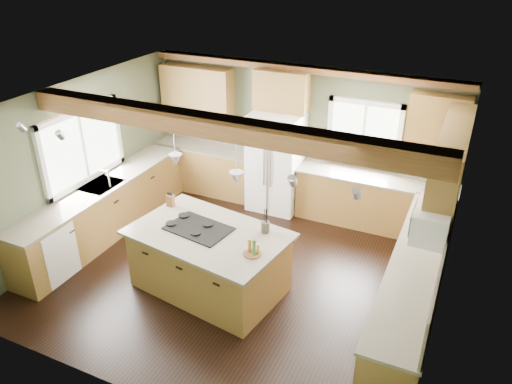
% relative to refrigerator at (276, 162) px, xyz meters
% --- Properties ---
extents(floor, '(5.60, 5.60, 0.00)m').
position_rel_refrigerator_xyz_m(floor, '(0.30, -2.12, -0.90)').
color(floor, black).
rests_on(floor, ground).
extents(ceiling, '(5.60, 5.60, 0.00)m').
position_rel_refrigerator_xyz_m(ceiling, '(0.30, -2.12, 1.70)').
color(ceiling, silver).
rests_on(ceiling, wall_back).
extents(wall_back, '(5.60, 0.00, 5.60)m').
position_rel_refrigerator_xyz_m(wall_back, '(0.30, 0.38, 0.40)').
color(wall_back, '#4E563D').
rests_on(wall_back, ground).
extents(wall_left, '(0.00, 5.00, 5.00)m').
position_rel_refrigerator_xyz_m(wall_left, '(-2.50, -2.12, 0.40)').
color(wall_left, '#4E563D').
rests_on(wall_left, ground).
extents(wall_right, '(0.00, 5.00, 5.00)m').
position_rel_refrigerator_xyz_m(wall_right, '(3.10, -2.12, 0.40)').
color(wall_right, '#4E563D').
rests_on(wall_right, ground).
extents(ceiling_beam, '(5.55, 0.26, 0.26)m').
position_rel_refrigerator_xyz_m(ceiling_beam, '(0.30, -2.62, 1.57)').
color(ceiling_beam, '#4D3016').
rests_on(ceiling_beam, ceiling).
extents(soffit_trim, '(5.55, 0.20, 0.10)m').
position_rel_refrigerator_xyz_m(soffit_trim, '(0.30, 0.28, 1.64)').
color(soffit_trim, '#4D3016').
rests_on(soffit_trim, ceiling).
extents(backsplash_back, '(5.58, 0.03, 0.58)m').
position_rel_refrigerator_xyz_m(backsplash_back, '(0.30, 0.36, 0.31)').
color(backsplash_back, brown).
rests_on(backsplash_back, wall_back).
extents(backsplash_right, '(0.03, 3.70, 0.58)m').
position_rel_refrigerator_xyz_m(backsplash_right, '(3.08, -2.07, 0.31)').
color(backsplash_right, brown).
rests_on(backsplash_right, wall_right).
extents(base_cab_back_left, '(2.02, 0.60, 0.88)m').
position_rel_refrigerator_xyz_m(base_cab_back_left, '(-1.49, 0.08, -0.46)').
color(base_cab_back_left, brown).
rests_on(base_cab_back_left, floor).
extents(counter_back_left, '(2.06, 0.64, 0.04)m').
position_rel_refrigerator_xyz_m(counter_back_left, '(-1.49, 0.08, 0.00)').
color(counter_back_left, '#4D4538').
rests_on(counter_back_left, base_cab_back_left).
extents(base_cab_back_right, '(2.62, 0.60, 0.88)m').
position_rel_refrigerator_xyz_m(base_cab_back_right, '(1.79, 0.08, -0.46)').
color(base_cab_back_right, brown).
rests_on(base_cab_back_right, floor).
extents(counter_back_right, '(2.66, 0.64, 0.04)m').
position_rel_refrigerator_xyz_m(counter_back_right, '(1.79, 0.08, 0.00)').
color(counter_back_right, '#4D4538').
rests_on(counter_back_right, base_cab_back_right).
extents(base_cab_left, '(0.60, 3.70, 0.88)m').
position_rel_refrigerator_xyz_m(base_cab_left, '(-2.20, -2.07, -0.46)').
color(base_cab_left, brown).
rests_on(base_cab_left, floor).
extents(counter_left, '(0.64, 3.74, 0.04)m').
position_rel_refrigerator_xyz_m(counter_left, '(-2.20, -2.07, 0.00)').
color(counter_left, '#4D4538').
rests_on(counter_left, base_cab_left).
extents(base_cab_right, '(0.60, 3.70, 0.88)m').
position_rel_refrigerator_xyz_m(base_cab_right, '(2.80, -2.07, -0.46)').
color(base_cab_right, brown).
rests_on(base_cab_right, floor).
extents(counter_right, '(0.64, 3.74, 0.04)m').
position_rel_refrigerator_xyz_m(counter_right, '(2.80, -2.07, 0.00)').
color(counter_right, '#4D4538').
rests_on(counter_right, base_cab_right).
extents(upper_cab_back_left, '(1.40, 0.35, 0.90)m').
position_rel_refrigerator_xyz_m(upper_cab_back_left, '(-1.69, 0.21, 1.05)').
color(upper_cab_back_left, brown).
rests_on(upper_cab_back_left, wall_back).
extents(upper_cab_over_fridge, '(0.96, 0.35, 0.70)m').
position_rel_refrigerator_xyz_m(upper_cab_over_fridge, '(-0.00, 0.21, 1.25)').
color(upper_cab_over_fridge, brown).
rests_on(upper_cab_over_fridge, wall_back).
extents(upper_cab_right, '(0.35, 2.20, 0.90)m').
position_rel_refrigerator_xyz_m(upper_cab_right, '(2.92, -1.22, 1.05)').
color(upper_cab_right, brown).
rests_on(upper_cab_right, wall_right).
extents(upper_cab_back_corner, '(0.90, 0.35, 0.90)m').
position_rel_refrigerator_xyz_m(upper_cab_back_corner, '(2.60, 0.21, 1.05)').
color(upper_cab_back_corner, brown).
rests_on(upper_cab_back_corner, wall_back).
extents(window_left, '(0.04, 1.60, 1.05)m').
position_rel_refrigerator_xyz_m(window_left, '(-2.48, -2.07, 0.65)').
color(window_left, white).
rests_on(window_left, wall_left).
extents(window_back, '(1.10, 0.04, 1.00)m').
position_rel_refrigerator_xyz_m(window_back, '(1.45, 0.36, 0.65)').
color(window_back, white).
rests_on(window_back, wall_back).
extents(sink, '(0.50, 0.65, 0.03)m').
position_rel_refrigerator_xyz_m(sink, '(-2.20, -2.07, 0.01)').
color(sink, '#262628').
rests_on(sink, counter_left).
extents(faucet, '(0.02, 0.02, 0.28)m').
position_rel_refrigerator_xyz_m(faucet, '(-2.02, -2.07, 0.15)').
color(faucet, '#B2B2B7').
rests_on(faucet, sink).
extents(dishwasher, '(0.60, 0.60, 0.84)m').
position_rel_refrigerator_xyz_m(dishwasher, '(-2.19, -3.37, -0.47)').
color(dishwasher, white).
rests_on(dishwasher, floor).
extents(oven, '(0.60, 0.72, 0.84)m').
position_rel_refrigerator_xyz_m(oven, '(2.79, -3.37, -0.47)').
color(oven, white).
rests_on(oven, floor).
extents(microwave, '(0.40, 0.70, 0.38)m').
position_rel_refrigerator_xyz_m(microwave, '(2.88, -2.17, 0.65)').
color(microwave, white).
rests_on(microwave, wall_right).
extents(pendant_left, '(0.18, 0.18, 0.16)m').
position_rel_refrigerator_xyz_m(pendant_left, '(-0.39, -2.54, 0.98)').
color(pendant_left, '#B2B2B7').
rests_on(pendant_left, ceiling).
extents(pendant_right, '(0.18, 0.18, 0.16)m').
position_rel_refrigerator_xyz_m(pendant_right, '(0.59, -2.70, 0.98)').
color(pendant_right, '#B2B2B7').
rests_on(pendant_right, ceiling).
extents(refrigerator, '(0.90, 0.74, 1.80)m').
position_rel_refrigerator_xyz_m(refrigerator, '(0.00, 0.00, 0.00)').
color(refrigerator, white).
rests_on(refrigerator, floor).
extents(island, '(2.15, 1.50, 0.88)m').
position_rel_refrigerator_xyz_m(island, '(0.10, -2.62, -0.46)').
color(island, brown).
rests_on(island, floor).
extents(island_top, '(2.30, 1.66, 0.04)m').
position_rel_refrigerator_xyz_m(island_top, '(0.10, -2.62, 0.00)').
color(island_top, '#4D4538').
rests_on(island_top, island).
extents(cooktop, '(0.94, 0.70, 0.02)m').
position_rel_refrigerator_xyz_m(cooktop, '(-0.06, -2.59, 0.03)').
color(cooktop, black).
rests_on(cooktop, island_top).
extents(knife_block, '(0.11, 0.09, 0.18)m').
position_rel_refrigerator_xyz_m(knife_block, '(-0.78, -2.20, 0.11)').
color(knife_block, brown).
rests_on(knife_block, island_top).
extents(utensil_crock, '(0.14, 0.14, 0.16)m').
position_rel_refrigerator_xyz_m(utensil_crock, '(0.80, -2.28, 0.10)').
color(utensil_crock, '#3C3630').
rests_on(utensil_crock, island_top).
extents(bottle_tray, '(0.32, 0.32, 0.22)m').
position_rel_refrigerator_xyz_m(bottle_tray, '(0.87, -2.83, 0.13)').
color(bottle_tray, brown).
rests_on(bottle_tray, island_top).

